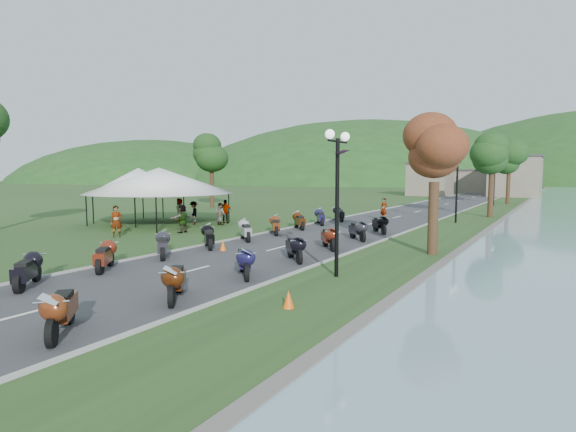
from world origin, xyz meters
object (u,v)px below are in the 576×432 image
Objects in this scene: pedestrian_c at (194,224)px; pedestrian_b at (221,225)px; vendor_tent_main at (160,196)px; pedestrian_a at (117,237)px.

pedestrian_b is at bearing 61.53° from pedestrian_c.
vendor_tent_main reaches higher than pedestrian_c.
pedestrian_a reaches higher than pedestrian_c.
pedestrian_a is 1.10× the size of pedestrian_c.
vendor_tent_main is 3.13m from pedestrian_c.
vendor_tent_main is 4.41× the size of pedestrian_b.
pedestrian_b is 1.95m from pedestrian_c.
pedestrian_c is at bearing 37.68° from pedestrian_b.
pedestrian_c is (2.13, 1.14, -2.00)m from vendor_tent_main.
pedestrian_c is at bearing 42.90° from pedestrian_a.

